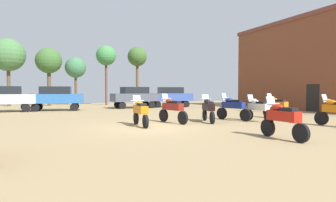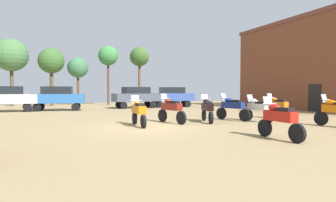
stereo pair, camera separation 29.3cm
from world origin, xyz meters
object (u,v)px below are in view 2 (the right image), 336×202
(motorcycle_1, at_px, (277,106))
(car_3, at_px, (6,97))
(motorcycle_3, at_px, (207,109))
(brick_building, at_px, (321,64))
(motorcycle_9, at_px, (171,109))
(motorcycle_11, at_px, (232,107))
(tree_4, at_px, (51,62))
(motorcycle_4, at_px, (336,111))
(motorcycle_10, at_px, (279,119))
(motorcycle_6, at_px, (139,111))
(tree_1, at_px, (139,58))
(car_2, at_px, (58,97))
(tree_3, at_px, (108,56))
(tree_7, at_px, (78,68))
(motorcycle_7, at_px, (258,108))
(car_4, at_px, (136,96))
(car_1, at_px, (172,95))
(tree_2, at_px, (11,56))

(motorcycle_1, relative_size, car_3, 0.48)
(motorcycle_3, bearing_deg, brick_building, 35.83)
(motorcycle_9, bearing_deg, motorcycle_11, -16.27)
(motorcycle_3, height_order, motorcycle_9, motorcycle_9)
(motorcycle_1, height_order, car_3, car_3)
(motorcycle_11, height_order, tree_4, tree_4)
(motorcycle_4, xyz_separation_m, motorcycle_10, (-4.84, -1.52, -0.02))
(motorcycle_6, xyz_separation_m, motorcycle_11, (5.58, 0.43, 0.04))
(motorcycle_11, bearing_deg, tree_4, 98.04)
(brick_building, bearing_deg, tree_1, 125.60)
(car_2, bearing_deg, tree_3, -27.88)
(brick_building, xyz_separation_m, tree_7, (-19.27, 15.69, 0.24))
(motorcycle_6, relative_size, motorcycle_11, 0.97)
(motorcycle_3, height_order, motorcycle_6, motorcycle_3)
(motorcycle_1, bearing_deg, motorcycle_9, 172.38)
(motorcycle_7, bearing_deg, tree_1, 85.72)
(motorcycle_11, distance_m, car_3, 17.35)
(tree_1, bearing_deg, car_2, -136.95)
(car_4, xyz_separation_m, tree_4, (-7.43, 7.56, 3.67))
(motorcycle_1, relative_size, motorcycle_6, 0.99)
(motorcycle_6, height_order, car_3, car_3)
(motorcycle_7, bearing_deg, car_1, 81.72)
(car_3, bearing_deg, tree_2, -2.04)
(motorcycle_1, distance_m, motorcycle_7, 2.31)
(motorcycle_9, relative_size, tree_2, 0.31)
(motorcycle_1, xyz_separation_m, motorcycle_10, (-5.17, -5.52, -0.02))
(motorcycle_10, height_order, motorcycle_11, motorcycle_11)
(motorcycle_6, distance_m, tree_2, 23.19)
(motorcycle_1, height_order, tree_4, tree_4)
(tree_7, bearing_deg, motorcycle_6, -87.20)
(car_1, xyz_separation_m, tree_1, (-0.97, 8.18, 4.62))
(motorcycle_6, distance_m, car_2, 12.85)
(motorcycle_7, relative_size, tree_3, 0.31)
(motorcycle_7, xyz_separation_m, car_1, (1.00, 14.03, 0.46))
(tree_2, height_order, tree_7, tree_2)
(car_3, bearing_deg, car_4, -91.63)
(tree_1, distance_m, tree_2, 14.23)
(motorcycle_7, height_order, tree_3, tree_3)
(car_4, bearing_deg, motorcycle_6, 159.70)
(brick_building, height_order, tree_2, brick_building)
(car_2, bearing_deg, motorcycle_3, -141.03)
(tree_3, bearing_deg, tree_1, 20.18)
(motorcycle_7, bearing_deg, motorcycle_9, 161.58)
(car_3, xyz_separation_m, car_4, (10.70, 0.86, 0.00))
(motorcycle_10, xyz_separation_m, tree_1, (3.04, 26.89, 5.08))
(tree_7, bearing_deg, motorcycle_7, -70.79)
(motorcycle_4, bearing_deg, motorcycle_10, -171.11)
(motorcycle_3, relative_size, tree_7, 0.40)
(car_3, height_order, tree_7, tree_7)
(motorcycle_1, height_order, motorcycle_11, motorcycle_11)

